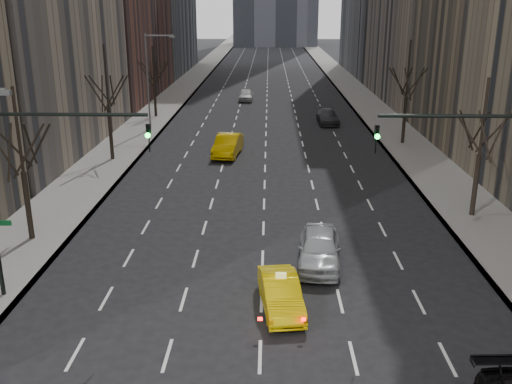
{
  "coord_description": "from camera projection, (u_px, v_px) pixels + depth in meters",
  "views": [
    {
      "loc": [
        0.24,
        -9.06,
        11.68
      ],
      "look_at": [
        -0.31,
        15.73,
        3.5
      ],
      "focal_mm": 40.0,
      "sensor_mm": 36.0,
      "label": 1
    }
  ],
  "objects": [
    {
      "name": "sidewalk_left",
      "position": [
        179.0,
        92.0,
        78.97
      ],
      "size": [
        4.5,
        320.0,
        0.15
      ],
      "primitive_type": "cube",
      "color": "slate",
      "rests_on": "ground"
    },
    {
      "name": "sidewalk_right",
      "position": [
        356.0,
        93.0,
        78.45
      ],
      "size": [
        4.5,
        320.0,
        0.15
      ],
      "primitive_type": "cube",
      "color": "slate",
      "rests_on": "ground"
    },
    {
      "name": "tree_lw_b",
      "position": [
        23.0,
        172.0,
        28.45
      ],
      "size": [
        3.36,
        3.5,
        7.82
      ],
      "color": "black",
      "rests_on": "ground"
    },
    {
      "name": "tree_lw_c",
      "position": [
        109.0,
        109.0,
        43.54
      ],
      "size": [
        3.36,
        3.5,
        8.74
      ],
      "color": "black",
      "rests_on": "ground"
    },
    {
      "name": "tree_lw_d",
      "position": [
        154.0,
        84.0,
        60.78
      ],
      "size": [
        3.36,
        3.5,
        7.36
      ],
      "color": "black",
      "rests_on": "ground"
    },
    {
      "name": "tree_rw_b",
      "position": [
        479.0,
        155.0,
        31.74
      ],
      "size": [
        3.36,
        3.5,
        7.82
      ],
      "color": "black",
      "rests_on": "ground"
    },
    {
      "name": "tree_rw_c",
      "position": [
        406.0,
        98.0,
        48.73
      ],
      "size": [
        3.36,
        3.5,
        8.74
      ],
      "color": "black",
      "rests_on": "ground"
    },
    {
      "name": "traffic_mast_left",
      "position": [
        28.0,
        172.0,
        22.14
      ],
      "size": [
        6.69,
        0.39,
        8.0
      ],
      "color": "black",
      "rests_on": "ground"
    },
    {
      "name": "traffic_mast_right",
      "position": [
        500.0,
        175.0,
        21.75
      ],
      "size": [
        6.69,
        0.39,
        8.0
      ],
      "color": "black",
      "rests_on": "ground"
    },
    {
      "name": "streetlight_far",
      "position": [
        151.0,
        72.0,
        53.46
      ],
      "size": [
        2.83,
        0.22,
        9.0
      ],
      "color": "slate",
      "rests_on": "ground"
    },
    {
      "name": "taxi_sedan",
      "position": [
        281.0,
        293.0,
        22.8
      ],
      "size": [
        1.98,
        4.3,
        1.37
      ],
      "primitive_type": "imported",
      "rotation": [
        0.0,
        0.0,
        0.13
      ],
      "color": "yellow",
      "rests_on": "ground"
    },
    {
      "name": "silver_sedan_ahead",
      "position": [
        319.0,
        248.0,
        26.65
      ],
      "size": [
        2.39,
        5.02,
        1.65
      ],
      "primitive_type": "imported",
      "rotation": [
        0.0,
        0.0,
        -0.09
      ],
      "color": "#A2A6AA",
      "rests_on": "ground"
    },
    {
      "name": "far_taxi",
      "position": [
        228.0,
        145.0,
        46.05
      ],
      "size": [
        2.39,
        5.34,
        1.7
      ],
      "primitive_type": "imported",
      "rotation": [
        0.0,
        0.0,
        -0.12
      ],
      "color": "#E5B104",
      "rests_on": "ground"
    },
    {
      "name": "far_suv_grey",
      "position": [
        328.0,
        117.0,
        58.41
      ],
      "size": [
        2.18,
        5.04,
        1.44
      ],
      "primitive_type": "imported",
      "rotation": [
        0.0,
        0.0,
        0.03
      ],
      "color": "#2D2D32",
      "rests_on": "ground"
    },
    {
      "name": "far_car_white",
      "position": [
        246.0,
        95.0,
        72.28
      ],
      "size": [
        1.8,
        4.37,
        1.48
      ],
      "primitive_type": "imported",
      "rotation": [
        0.0,
        0.0,
        -0.01
      ],
      "color": "silver",
      "rests_on": "ground"
    }
  ]
}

